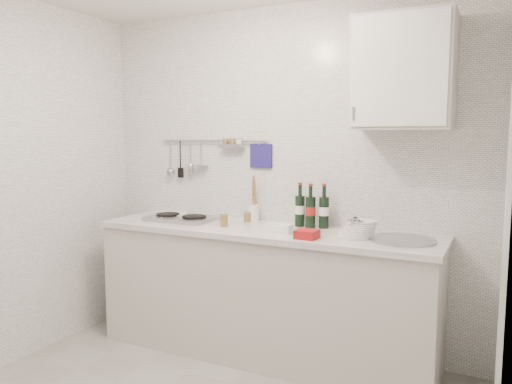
# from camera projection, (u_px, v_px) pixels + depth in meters

# --- Properties ---
(back_wall) EXTENTS (3.00, 0.02, 2.50)m
(back_wall) POSITION_uv_depth(u_px,v_px,m) (281.00, 178.00, 3.72)
(back_wall) COLOR silver
(back_wall) RESTS_ON floor
(wall_right) EXTENTS (0.02, 2.80, 2.50)m
(wall_right) POSITION_uv_depth(u_px,v_px,m) (504.00, 224.00, 1.81)
(wall_right) COLOR silver
(wall_right) RESTS_ON floor
(counter) EXTENTS (2.44, 0.64, 0.96)m
(counter) POSITION_uv_depth(u_px,v_px,m) (264.00, 295.00, 3.54)
(counter) COLOR #B7B1A9
(counter) RESTS_ON floor
(wall_rail) EXTENTS (0.98, 0.09, 0.34)m
(wall_rail) POSITION_uv_depth(u_px,v_px,m) (210.00, 153.00, 3.93)
(wall_rail) COLOR #93969B
(wall_rail) RESTS_ON back_wall
(wall_cabinet) EXTENTS (0.60, 0.38, 0.70)m
(wall_cabinet) POSITION_uv_depth(u_px,v_px,m) (403.00, 73.00, 3.08)
(wall_cabinet) COLOR #B7B1A9
(wall_cabinet) RESTS_ON back_wall
(plate_stack_hob) EXTENTS (0.25, 0.25, 0.04)m
(plate_stack_hob) POSITION_uv_depth(u_px,v_px,m) (171.00, 216.00, 3.91)
(plate_stack_hob) COLOR #547EBF
(plate_stack_hob) RESTS_ON counter
(plate_stack_sink) EXTENTS (0.25, 0.23, 0.12)m
(plate_stack_sink) POSITION_uv_depth(u_px,v_px,m) (359.00, 229.00, 3.17)
(plate_stack_sink) COLOR white
(plate_stack_sink) RESTS_ON counter
(wine_bottles) EXTENTS (0.25, 0.11, 0.31)m
(wine_bottles) POSITION_uv_depth(u_px,v_px,m) (311.00, 206.00, 3.50)
(wine_bottles) COLOR black
(wine_bottles) RESTS_ON counter
(butter_dish) EXTENTS (0.19, 0.09, 0.06)m
(butter_dish) POSITION_uv_depth(u_px,v_px,m) (278.00, 228.00, 3.34)
(butter_dish) COLOR white
(butter_dish) RESTS_ON counter
(strawberry_punnet) EXTENTS (0.14, 0.14, 0.05)m
(strawberry_punnet) POSITION_uv_depth(u_px,v_px,m) (307.00, 234.00, 3.13)
(strawberry_punnet) COLOR red
(strawberry_punnet) RESTS_ON counter
(utensil_crock) EXTENTS (0.08, 0.08, 0.35)m
(utensil_crock) POSITION_uv_depth(u_px,v_px,m) (254.00, 210.00, 3.76)
(utensil_crock) COLOR white
(utensil_crock) RESTS_ON counter
(jar_a) EXTENTS (0.06, 0.06, 0.08)m
(jar_a) POSITION_uv_depth(u_px,v_px,m) (248.00, 216.00, 3.74)
(jar_a) COLOR brown
(jar_a) RESTS_ON counter
(jar_b) EXTENTS (0.06, 0.06, 0.07)m
(jar_b) POSITION_uv_depth(u_px,v_px,m) (356.00, 224.00, 3.45)
(jar_b) COLOR brown
(jar_b) RESTS_ON counter
(jar_c) EXTENTS (0.07, 0.07, 0.09)m
(jar_c) POSITION_uv_depth(u_px,v_px,m) (352.00, 226.00, 3.30)
(jar_c) COLOR brown
(jar_c) RESTS_ON counter
(jar_d) EXTENTS (0.06, 0.06, 0.09)m
(jar_d) POSITION_uv_depth(u_px,v_px,m) (224.00, 220.00, 3.54)
(jar_d) COLOR brown
(jar_d) RESTS_ON counter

